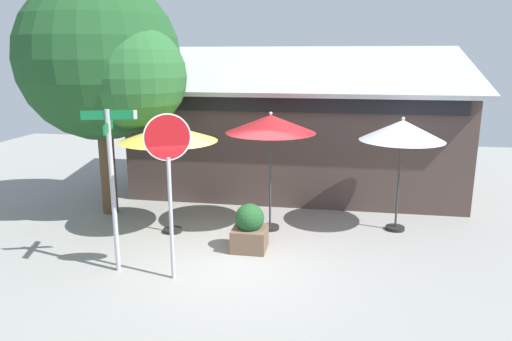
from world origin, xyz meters
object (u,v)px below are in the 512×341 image
Objects in this scene: stop_sign at (169,164)px; patio_umbrella_ivory_right at (402,131)px; street_sign_post at (112,174)px; sidewalk_planter at (250,229)px; shade_tree at (106,63)px; patio_umbrella_mustard_left at (168,134)px; patio_umbrella_crimson_center at (271,125)px.

stop_sign is 1.14× the size of patio_umbrella_ivory_right.
patio_umbrella_ivory_right is (5.52, 3.16, 0.46)m from street_sign_post.
stop_sign reaches higher than sidewalk_planter.
patio_umbrella_ivory_right is 0.45× the size of shade_tree.
sidewalk_planter is at bearing -19.67° from patio_umbrella_mustard_left.
patio_umbrella_crimson_center is 4.36m from shade_tree.
patio_umbrella_mustard_left reaches higher than sidewalk_planter.
patio_umbrella_ivory_right is (5.18, 1.03, 0.04)m from patio_umbrella_mustard_left.
patio_umbrella_ivory_right is at bearing 29.84° from street_sign_post.
patio_umbrella_mustard_left is at bearing -165.45° from patio_umbrella_crimson_center.
street_sign_post is at bearing 173.24° from stop_sign.
shade_tree is at bearing 116.35° from street_sign_post.
shade_tree reaches higher than stop_sign.
street_sign_post is 1.01× the size of stop_sign.
shade_tree is 5.43m from sidewalk_planter.
street_sign_post is 3.78m from patio_umbrella_crimson_center.
patio_umbrella_mustard_left is 2.64m from shade_tree.
shade_tree is at bearing 129.58° from stop_sign.
street_sign_post is at bearing -150.16° from patio_umbrella_ivory_right.
shade_tree is (-1.89, 1.01, 1.54)m from patio_umbrella_mustard_left.
patio_umbrella_mustard_left is at bearing -28.07° from shade_tree.
sidewalk_planter is at bearing -23.91° from shade_tree.
patio_umbrella_mustard_left is at bearing 109.88° from stop_sign.
patio_umbrella_crimson_center is (2.23, 0.58, 0.18)m from patio_umbrella_mustard_left.
patio_umbrella_ivory_right is at bearing 0.19° from shade_tree.
patio_umbrella_ivory_right is 7.23m from shade_tree.
patio_umbrella_crimson_center is 2.77× the size of sidewalk_planter.
patio_umbrella_crimson_center is at bearing 63.65° from stop_sign.
street_sign_post reaches higher than sidewalk_planter.
patio_umbrella_ivory_right is (2.95, 0.45, -0.14)m from patio_umbrella_crimson_center.
street_sign_post is 0.52× the size of shade_tree.
sidewalk_planter is (2.31, 1.43, -1.44)m from street_sign_post.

